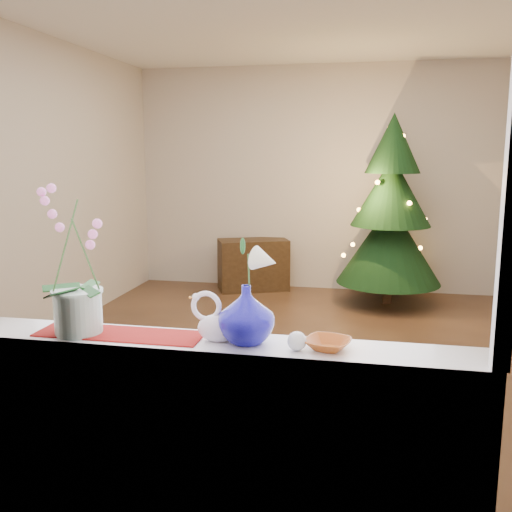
{
  "coord_description": "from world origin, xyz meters",
  "views": [
    {
      "loc": [
        0.63,
        -4.48,
        1.66
      ],
      "look_at": [
        -0.0,
        -1.4,
        1.09
      ],
      "focal_mm": 40.0,
      "sensor_mm": 36.0,
      "label": 1
    }
  ],
  "objects": [
    {
      "name": "ground",
      "position": [
        0.0,
        0.0,
        0.0
      ],
      "size": [
        5.0,
        5.0,
        0.0
      ],
      "primitive_type": "plane",
      "color": "#362216",
      "rests_on": "ground"
    },
    {
      "name": "wall_back",
      "position": [
        0.0,
        2.5,
        1.35
      ],
      "size": [
        4.5,
        0.1,
        2.7
      ],
      "primitive_type": "cube",
      "color": "#BFB4A7",
      "rests_on": "ground"
    },
    {
      "name": "wall_front",
      "position": [
        0.0,
        -2.5,
        1.35
      ],
      "size": [
        4.5,
        0.1,
        2.7
      ],
      "primitive_type": "cube",
      "color": "#BFB4A7",
      "rests_on": "ground"
    },
    {
      "name": "wall_left",
      "position": [
        -2.25,
        0.0,
        1.35
      ],
      "size": [
        0.1,
        5.0,
        2.7
      ],
      "primitive_type": "cube",
      "color": "#BFB4A7",
      "rests_on": "ground"
    },
    {
      "name": "ceiling",
      "position": [
        0.0,
        0.0,
        2.7
      ],
      "size": [
        5.0,
        5.0,
        0.0
      ],
      "primitive_type": "plane",
      "color": "white",
      "rests_on": "wall_back"
    },
    {
      "name": "window_apron",
      "position": [
        0.0,
        -2.46,
        0.44
      ],
      "size": [
        2.2,
        0.08,
        0.88
      ],
      "primitive_type": "cube",
      "color": "white",
      "rests_on": "ground"
    },
    {
      "name": "windowsill",
      "position": [
        0.0,
        -2.37,
        0.9
      ],
      "size": [
        2.2,
        0.26,
        0.04
      ],
      "primitive_type": "cube",
      "color": "white",
      "rests_on": "window_apron"
    },
    {
      "name": "window_frame",
      "position": [
        0.0,
        -2.47,
        1.7
      ],
      "size": [
        2.22,
        0.06,
        1.6
      ],
      "primitive_type": null,
      "color": "white",
      "rests_on": "windowsill"
    },
    {
      "name": "runner",
      "position": [
        -0.38,
        -2.37,
        0.92
      ],
      "size": [
        0.7,
        0.2,
        0.01
      ],
      "primitive_type": "cube",
      "color": "maroon",
      "rests_on": "windowsill"
    },
    {
      "name": "orchid_pot",
      "position": [
        -0.55,
        -2.39,
        1.23
      ],
      "size": [
        0.24,
        0.24,
        0.62
      ],
      "primitive_type": null,
      "rotation": [
        0.0,
        0.0,
        -0.13
      ],
      "color": "beige",
      "rests_on": "windowsill"
    },
    {
      "name": "swan",
      "position": [
        0.04,
        -2.37,
        1.02
      ],
      "size": [
        0.24,
        0.15,
        0.19
      ],
      "primitive_type": null,
      "rotation": [
        0.0,
        0.0,
        0.24
      ],
      "color": "silver",
      "rests_on": "windowsill"
    },
    {
      "name": "blue_vase",
      "position": [
        0.16,
        -2.36,
        1.05
      ],
      "size": [
        0.32,
        0.32,
        0.27
      ],
      "primitive_type": "imported",
      "rotation": [
        0.0,
        0.0,
        0.31
      ],
      "color": "#0B086F",
      "rests_on": "windowsill"
    },
    {
      "name": "lily",
      "position": [
        0.16,
        -2.36,
        1.29
      ],
      "size": [
        0.15,
        0.08,
        0.2
      ],
      "primitive_type": null,
      "color": "beige",
      "rests_on": "blue_vase"
    },
    {
      "name": "paperweight",
      "position": [
        0.37,
        -2.42,
        0.96
      ],
      "size": [
        0.1,
        0.1,
        0.07
      ],
      "primitive_type": "sphere",
      "rotation": [
        0.0,
        0.0,
        -0.43
      ],
      "color": "silver",
      "rests_on": "windowsill"
    },
    {
      "name": "amber_dish",
      "position": [
        0.48,
        -2.38,
        0.94
      ],
      "size": [
        0.18,
        0.18,
        0.04
      ],
      "primitive_type": "imported",
      "rotation": [
        0.0,
        0.0,
        -0.24
      ],
      "color": "#994515",
      "rests_on": "windowsill"
    },
    {
      "name": "xmas_tree",
      "position": [
        0.83,
        1.9,
        1.04
      ],
      "size": [
        1.47,
        1.47,
        2.09
      ],
      "primitive_type": null,
      "rotation": [
        0.0,
        0.0,
        -0.36
      ],
      "color": "black",
      "rests_on": "ground"
    },
    {
      "name": "side_table",
      "position": [
        -0.78,
        2.25,
        0.31
      ],
      "size": [
        0.93,
        0.71,
        0.62
      ],
      "primitive_type": "cube",
      "rotation": [
        0.0,
        0.0,
        0.4
      ],
      "color": "black",
      "rests_on": "ground"
    }
  ]
}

